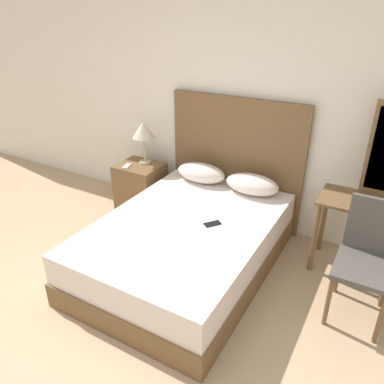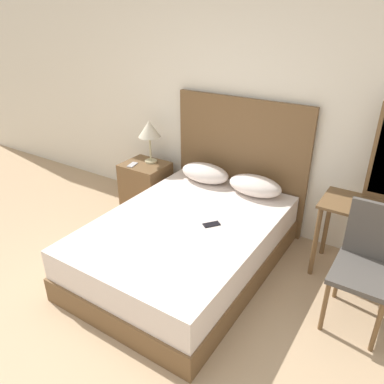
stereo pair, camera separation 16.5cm
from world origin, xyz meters
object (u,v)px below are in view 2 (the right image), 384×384
phone_on_bed (211,224)px  table_lamp (149,130)px  phone_on_nightstand (132,165)px  chair (367,259)px  bed (186,244)px  vanity_desk (382,224)px  nightstand (146,186)px

phone_on_bed → table_lamp: table_lamp is taller
phone_on_nightstand → chair: chair is taller
table_lamp → bed: bearing=-38.0°
phone_on_bed → vanity_desk: 1.45m
bed → phone_on_bed: (0.23, 0.07, 0.26)m
table_lamp → phone_on_bed: bearing=-30.5°
table_lamp → phone_on_nightstand: bearing=-120.9°
table_lamp → vanity_desk: size_ratio=0.49×
phone_on_nightstand → phone_on_bed: bearing=-21.7°
table_lamp → vanity_desk: 2.59m
bed → table_lamp: 1.52m
vanity_desk → chair: bearing=-92.1°
nightstand → vanity_desk: 2.61m
nightstand → phone_on_nightstand: phone_on_nightstand is taller
table_lamp → phone_on_nightstand: (-0.12, -0.20, -0.39)m
bed → nightstand: bearing=145.7°
table_lamp → vanity_desk: table_lamp is taller
phone_on_bed → phone_on_nightstand: phone_on_nightstand is taller
vanity_desk → chair: chair is taller
phone_on_bed → table_lamp: bearing=149.5°
phone_on_bed → chair: 1.27m
chair → table_lamp: bearing=166.6°
phone_on_bed → table_lamp: size_ratio=0.32×
nightstand → phone_on_nightstand: 0.33m
nightstand → vanity_desk: (2.59, -0.01, 0.32)m
phone_on_nightstand → bed: bearing=-28.1°
nightstand → vanity_desk: bearing=-0.1°
bed → phone_on_bed: size_ratio=12.78×
phone_on_bed → phone_on_nightstand: (-1.40, 0.56, 0.07)m
phone_on_bed → vanity_desk: vanity_desk is taller
table_lamp → phone_on_nightstand: size_ratio=3.12×
bed → vanity_desk: bearing=25.8°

